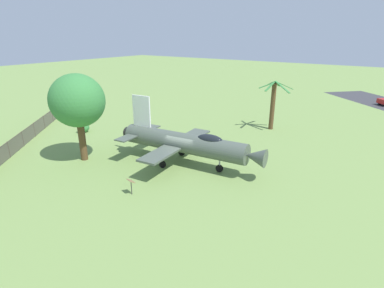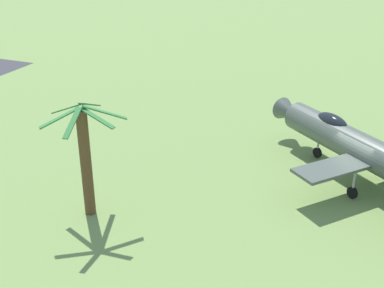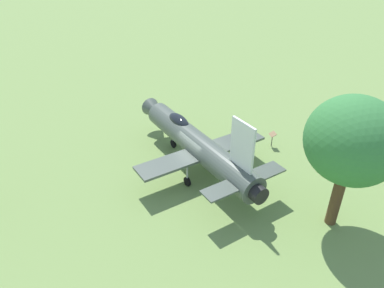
% 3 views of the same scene
% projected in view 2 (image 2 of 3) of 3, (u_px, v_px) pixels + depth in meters
% --- Properties ---
extents(ground_plane, '(200.00, 200.00, 0.00)m').
position_uv_depth(ground_plane, '(358.00, 181.00, 26.80)').
color(ground_plane, '#75934C').
extents(display_jet, '(9.13, 13.08, 5.44)m').
position_uv_depth(display_jet, '(358.00, 146.00, 26.29)').
color(display_jet, '#4C564C').
rests_on(display_jet, ground_plane).
extents(palm_tree, '(3.85, 3.79, 5.55)m').
position_uv_depth(palm_tree, '(86.00, 158.00, 22.81)').
color(palm_tree, brown).
rests_on(palm_tree, ground_plane).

